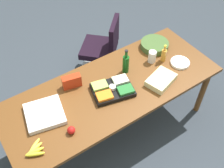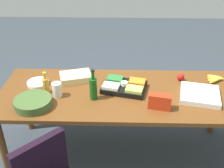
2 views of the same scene
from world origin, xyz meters
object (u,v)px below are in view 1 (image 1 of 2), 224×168
office_chair (103,53)px  pizza_box (45,114)px  salad_bowl (155,45)px  banana_bunch (35,150)px  dressing_bottle (164,55)px  paper_plate_stack (180,63)px  conference_table (112,92)px  mayo_jar (152,57)px  veggie_tray (113,89)px  sheet_cake (161,80)px  chip_bag_red (72,81)px  apple_red (71,130)px  wine_bottle (126,64)px

office_chair → pizza_box: size_ratio=2.51×
salad_bowl → office_chair: bearing=114.3°
banana_bunch → dressing_bottle: bearing=8.9°
office_chair → pizza_box: (-1.23, -0.90, 0.47)m
dressing_bottle → pizza_box: 1.48m
paper_plate_stack → pizza_box: (-1.61, 0.20, 0.01)m
conference_table → mayo_jar: (0.61, 0.08, 0.15)m
veggie_tray → banana_bunch: bearing=-168.5°
sheet_cake → paper_plate_stack: bearing=14.7°
banana_bunch → mayo_jar: bearing=11.7°
dressing_bottle → veggie_tray: (-0.76, -0.07, -0.05)m
mayo_jar → pizza_box: bearing=-179.2°
conference_table → office_chair: size_ratio=2.68×
dressing_bottle → chip_bag_red: size_ratio=1.11×
dressing_bottle → sheet_cake: (-0.25, -0.25, -0.05)m
banana_bunch → sheet_cake: sheet_cake is taller
veggie_tray → salad_bowl: size_ratio=1.41×
veggie_tray → pizza_box: veggie_tray is taller
pizza_box → mayo_jar: size_ratio=2.54×
dressing_bottle → paper_plate_stack: dressing_bottle is taller
apple_red → sheet_cake: (1.11, 0.02, -0.00)m
banana_bunch → mayo_jar: mayo_jar is taller
apple_red → pizza_box: (-0.12, 0.32, -0.01)m
wine_bottle → mayo_jar: wine_bottle is taller
office_chair → apple_red: 1.71m
chip_bag_red → apple_red: (-0.29, -0.51, -0.03)m
pizza_box → salad_bowl: salad_bowl is taller
conference_table → veggie_tray: bearing=-118.8°
wine_bottle → sheet_cake: bearing=-58.1°
conference_table → wine_bottle: wine_bottle is taller
dressing_bottle → apple_red: 1.39m
pizza_box → sheet_cake: 1.26m
conference_table → office_chair: (0.48, 0.96, -0.37)m
apple_red → paper_plate_stack: apple_red is taller
office_chair → sheet_cake: size_ratio=2.82×
conference_table → office_chair: bearing=63.4°
wine_bottle → mayo_jar: size_ratio=2.17×
chip_bag_red → salad_bowl: size_ratio=0.59×
wine_bottle → sheet_cake: wine_bottle is taller
dressing_bottle → banana_bunch: 1.74m
wine_bottle → chip_bag_red: 0.62m
wine_bottle → mayo_jar: 0.36m
sheet_cake → banana_bunch: bearing=-179.4°
banana_bunch → veggie_tray: size_ratio=0.40×
dressing_bottle → salad_bowl: (0.07, 0.24, -0.05)m
office_chair → banana_bunch: size_ratio=4.70×
banana_bunch → sheet_cake: 1.47m
pizza_box → mayo_jar: bearing=13.1°
office_chair → veggie_tray: (-0.51, -1.01, 0.48)m
salad_bowl → conference_table: bearing=-162.2°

